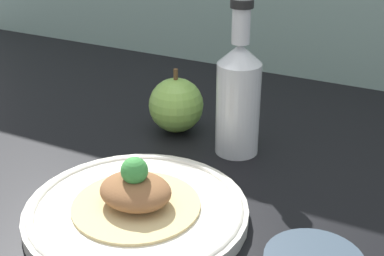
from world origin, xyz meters
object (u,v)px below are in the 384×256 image
plated_food (136,193)px  apple (176,105)px  plate (137,211)px  cider_bottle (238,95)px

plated_food → apple: 25.74cm
plated_food → apple: bearing=107.9°
plate → apple: bearing=107.9°
plated_food → apple: (-7.92, 24.48, 0.75)cm
plated_food → apple: apple is taller
plate → plated_food: (0.00, 0.00, 2.60)cm
cider_bottle → apple: (-11.76, 2.37, -4.74)cm
plate → apple: apple is taller
plate → cider_bottle: (3.84, 22.11, 8.09)cm
plate → plated_food: size_ratio=1.74×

